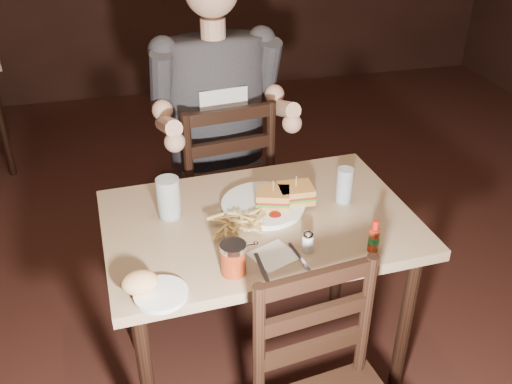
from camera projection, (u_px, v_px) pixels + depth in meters
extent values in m
cube|color=tan|center=(260.00, 223.00, 2.00)|extent=(1.10, 0.76, 0.04)
cylinder|color=black|center=(130.00, 282.00, 2.32)|extent=(0.05, 0.05, 0.73)
cylinder|color=black|center=(403.00, 332.00, 2.08)|extent=(0.05, 0.05, 0.73)
cylinder|color=black|center=(339.00, 243.00, 2.55)|extent=(0.05, 0.05, 0.73)
cylinder|color=black|center=(1.00, 124.00, 3.65)|extent=(0.04, 0.04, 0.73)
cylinder|color=white|center=(263.00, 206.00, 2.05)|extent=(0.31, 0.31, 0.02)
ellipsoid|color=maroon|center=(275.00, 215.00, 1.97)|extent=(0.05, 0.05, 0.01)
cylinder|color=silver|center=(169.00, 198.00, 1.97)|extent=(0.08, 0.08, 0.15)
cylinder|color=silver|center=(344.00, 186.00, 2.05)|extent=(0.06, 0.06, 0.14)
cube|color=white|center=(274.00, 256.00, 1.81)|extent=(0.17, 0.16, 0.00)
cube|color=silver|center=(265.00, 275.00, 1.72)|extent=(0.02, 0.22, 0.01)
cube|color=silver|center=(299.00, 257.00, 1.80)|extent=(0.03, 0.15, 0.00)
cylinder|color=white|center=(161.00, 295.00, 1.64)|extent=(0.16, 0.16, 0.01)
ellipsoid|color=#DEAB6E|center=(139.00, 282.00, 1.63)|extent=(0.11, 0.09, 0.06)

